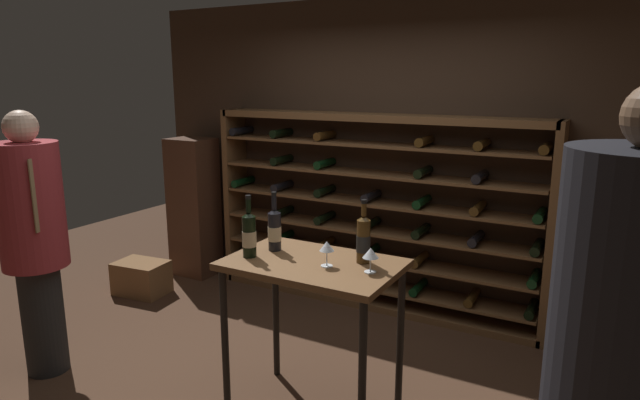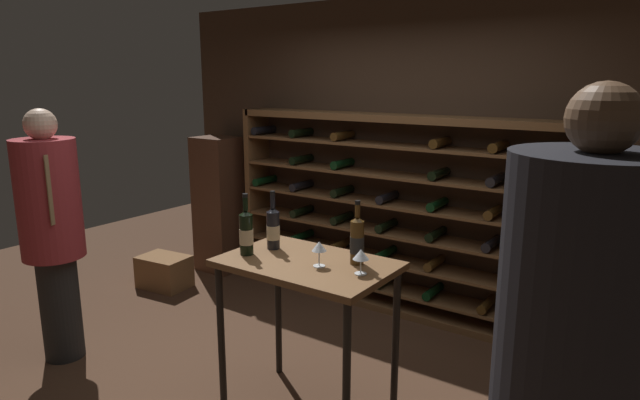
# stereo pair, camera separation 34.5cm
# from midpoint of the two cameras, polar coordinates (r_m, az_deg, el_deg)

# --- Properties ---
(ground_plane) EXTENTS (9.53, 9.53, 0.00)m
(ground_plane) POSITION_cam_midpoint_polar(r_m,az_deg,el_deg) (3.89, -5.58, -19.08)
(ground_plane) COLOR #472D1E
(back_wall) EXTENTS (5.13, 0.10, 2.73)m
(back_wall) POSITION_cam_midpoint_polar(r_m,az_deg,el_deg) (4.90, 5.89, 4.65)
(back_wall) COLOR #3D2B1E
(back_wall) RESTS_ON ground
(wine_rack) EXTENTS (3.07, 0.32, 1.74)m
(wine_rack) POSITION_cam_midpoint_polar(r_m,az_deg,el_deg) (4.86, 3.43, -1.45)
(wine_rack) COLOR brown
(wine_rack) RESTS_ON ground
(tasting_table) EXTENTS (1.01, 0.65, 0.99)m
(tasting_table) POSITION_cam_midpoint_polar(r_m,az_deg,el_deg) (3.25, -3.82, -8.62)
(tasting_table) COLOR brown
(tasting_table) RESTS_ON ground
(person_bystander_dark_jacket) EXTENTS (0.47, 0.47, 2.03)m
(person_bystander_dark_jacket) POSITION_cam_midpoint_polar(r_m,az_deg,el_deg) (1.92, 24.52, -16.98)
(person_bystander_dark_jacket) COLOR #2F2F2F
(person_bystander_dark_jacket) RESTS_ON ground
(person_guest_blue_shirt) EXTENTS (0.43, 0.43, 1.84)m
(person_guest_blue_shirt) POSITION_cam_midpoint_polar(r_m,az_deg,el_deg) (4.25, -29.86, -3.07)
(person_guest_blue_shirt) COLOR black
(person_guest_blue_shirt) RESTS_ON ground
(wine_crate) EXTENTS (0.52, 0.39, 0.32)m
(wine_crate) POSITION_cam_midpoint_polar(r_m,az_deg,el_deg) (5.63, -19.83, -7.67)
(wine_crate) COLOR brown
(wine_crate) RESTS_ON ground
(display_cabinet) EXTENTS (0.44, 0.36, 1.44)m
(display_cabinet) POSITION_cam_midpoint_polar(r_m,az_deg,el_deg) (5.88, -14.68, -0.76)
(display_cabinet) COLOR #4C2D1E
(display_cabinet) RESTS_ON ground
(wine_bottle_amber_reserve) EXTENTS (0.08, 0.08, 0.37)m
(wine_bottle_amber_reserve) POSITION_cam_midpoint_polar(r_m,az_deg,el_deg) (3.39, -7.68, -3.09)
(wine_bottle_amber_reserve) COLOR black
(wine_bottle_amber_reserve) RESTS_ON tasting_table
(wine_bottle_green_slim) EXTENTS (0.08, 0.08, 0.37)m
(wine_bottle_green_slim) POSITION_cam_midpoint_polar(r_m,az_deg,el_deg) (3.14, 1.42, -4.16)
(wine_bottle_green_slim) COLOR #4C3314
(wine_bottle_green_slim) RESTS_ON tasting_table
(wine_bottle_gold_foil) EXTENTS (0.08, 0.08, 0.38)m
(wine_bottle_gold_foil) POSITION_cam_midpoint_polar(r_m,az_deg,el_deg) (3.29, -10.40, -3.59)
(wine_bottle_gold_foil) COLOR black
(wine_bottle_gold_foil) RESTS_ON tasting_table
(wine_glass_stemmed_left) EXTENTS (0.09, 0.09, 0.14)m
(wine_glass_stemmed_left) POSITION_cam_midpoint_polar(r_m,az_deg,el_deg) (2.99, 2.01, -5.70)
(wine_glass_stemmed_left) COLOR silver
(wine_glass_stemmed_left) RESTS_ON tasting_table
(wine_glass_stemmed_center) EXTENTS (0.08, 0.08, 0.15)m
(wine_glass_stemmed_center) POSITION_cam_midpoint_polar(r_m,az_deg,el_deg) (3.08, -2.50, -5.01)
(wine_glass_stemmed_center) COLOR silver
(wine_glass_stemmed_center) RESTS_ON tasting_table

